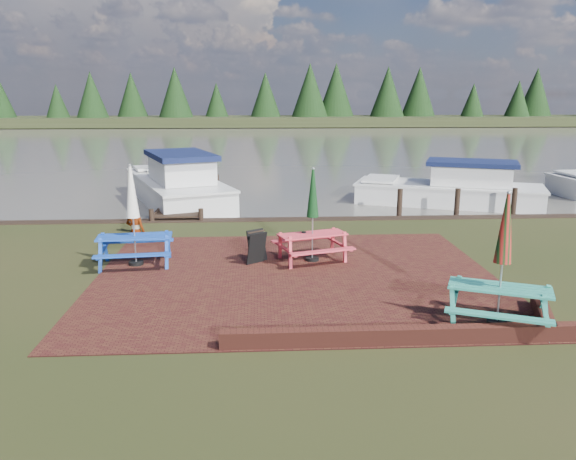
# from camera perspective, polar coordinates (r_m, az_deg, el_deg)

# --- Properties ---
(ground) EXTENTS (120.00, 120.00, 0.00)m
(ground) POSITION_cam_1_polar(r_m,az_deg,el_deg) (11.81, 1.15, -6.34)
(ground) COLOR black
(ground) RESTS_ON ground
(paving) EXTENTS (9.00, 7.50, 0.02)m
(paving) POSITION_cam_1_polar(r_m,az_deg,el_deg) (12.74, 0.81, -4.77)
(paving) COLOR #3C1513
(paving) RESTS_ON ground
(brick_wall) EXTENTS (6.21, 1.79, 0.30)m
(brick_wall) POSITION_cam_1_polar(r_m,az_deg,el_deg) (9.94, 14.87, -9.84)
(brick_wall) COLOR #4C1E16
(brick_wall) RESTS_ON ground
(water) EXTENTS (120.00, 60.00, 0.02)m
(water) POSITION_cam_1_polar(r_m,az_deg,el_deg) (48.24, -2.19, 8.83)
(water) COLOR #49463F
(water) RESTS_ON ground
(far_treeline) EXTENTS (120.00, 10.00, 8.10)m
(far_treeline) POSITION_cam_1_polar(r_m,az_deg,el_deg) (77.07, -2.62, 13.06)
(far_treeline) COLOR black
(far_treeline) RESTS_ON ground
(picnic_table_teal) EXTENTS (2.20, 2.10, 2.41)m
(picnic_table_teal) POSITION_cam_1_polar(r_m,az_deg,el_deg) (10.57, 20.79, -4.84)
(picnic_table_teal) COLOR teal
(picnic_table_teal) RESTS_ON ground
(picnic_table_red) EXTENTS (2.03, 1.91, 2.30)m
(picnic_table_red) POSITION_cam_1_polar(r_m,az_deg,el_deg) (13.75, 2.50, 0.06)
(picnic_table_red) COLOR #DB3846
(picnic_table_red) RESTS_ON ground
(picnic_table_blue) EXTENTS (1.89, 1.72, 2.43)m
(picnic_table_blue) POSITION_cam_1_polar(r_m,az_deg,el_deg) (13.88, -15.36, -0.12)
(picnic_table_blue) COLOR #1643AA
(picnic_table_blue) RESTS_ON ground
(chalkboard) EXTENTS (0.52, 0.72, 0.80)m
(chalkboard) POSITION_cam_1_polar(r_m,az_deg,el_deg) (13.69, -3.19, -1.71)
(chalkboard) COLOR black
(chalkboard) RESTS_ON ground
(jetty) EXTENTS (1.76, 9.08, 1.00)m
(jetty) POSITION_cam_1_polar(r_m,az_deg,el_deg) (22.83, -9.82, 3.55)
(jetty) COLOR black
(jetty) RESTS_ON ground
(boat_jetty) EXTENTS (5.29, 8.28, 2.27)m
(boat_jetty) POSITION_cam_1_polar(r_m,az_deg,el_deg) (22.74, -11.17, 4.38)
(boat_jetty) COLOR silver
(boat_jetty) RESTS_ON ground
(boat_near) EXTENTS (7.47, 4.83, 1.91)m
(boat_near) POSITION_cam_1_polar(r_m,az_deg,el_deg) (22.88, 16.33, 3.88)
(boat_near) COLOR silver
(boat_near) RESTS_ON ground
(person) EXTENTS (0.68, 0.55, 1.63)m
(person) POSITION_cam_1_polar(r_m,az_deg,el_deg) (17.29, -15.38, 2.41)
(person) COLOR gray
(person) RESTS_ON ground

